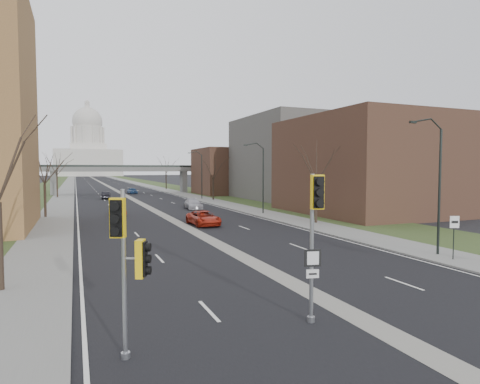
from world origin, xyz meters
TOP-DOWN VIEW (x-y plane):
  - ground at (0.00, 0.00)m, footprint 700.00×700.00m
  - road_surface at (0.00, 150.00)m, footprint 20.00×600.00m
  - median_strip at (0.00, 150.00)m, footprint 1.20×600.00m
  - sidewalk_right at (12.00, 150.00)m, footprint 4.00×600.00m
  - sidewalk_left at (-12.00, 150.00)m, footprint 4.00×600.00m
  - grass_verge_right at (18.00, 150.00)m, footprint 8.00×600.00m
  - grass_verge_left at (-18.00, 150.00)m, footprint 8.00×600.00m
  - commercial_block_near at (24.00, 28.00)m, footprint 16.00×20.00m
  - commercial_block_mid at (28.00, 52.00)m, footprint 18.00×22.00m
  - commercial_block_far at (22.00, 70.00)m, footprint 14.00×14.00m
  - pedestrian_bridge at (0.00, 80.00)m, footprint 34.00×3.00m
  - capitol at (0.00, 320.00)m, footprint 48.00×42.00m
  - streetlight_near at (10.99, 6.00)m, footprint 2.61×0.20m
  - streetlight_mid at (10.99, 32.00)m, footprint 2.61×0.20m
  - streetlight_far at (10.99, 58.00)m, footprint 2.61×0.20m
  - tree_left_b at (-13.00, 38.00)m, footprint 6.75×6.75m
  - tree_left_c at (-13.00, 72.00)m, footprint 7.65×7.65m
  - tree_right_a at (13.00, 22.00)m, footprint 7.20×7.20m
  - tree_right_b at (13.00, 55.00)m, footprint 6.30×6.30m
  - tree_right_c at (13.00, 95.00)m, footprint 7.65×7.65m
  - signal_pole_left at (-8.40, -1.04)m, footprint 1.16×0.84m
  - signal_pole_median at (-1.93, -0.75)m, footprint 0.70×0.91m
  - speed_limit_sign at (11.43, 4.56)m, footprint 0.55×0.23m
  - car_left_near at (-5.13, 37.09)m, footprint 1.95×3.86m
  - car_left_far at (-4.50, 65.22)m, footprint 1.96×4.35m
  - car_right_near at (2.00, 25.33)m, footprint 2.55×5.22m
  - car_right_mid at (5.38, 41.10)m, footprint 2.29×5.00m
  - car_right_far at (2.11, 79.74)m, footprint 2.10×4.15m

SIDE VIEW (x-z plane):
  - ground at x=0.00m, z-range 0.00..0.00m
  - median_strip at x=0.00m, z-range -0.01..0.01m
  - road_surface at x=0.00m, z-range 0.00..0.01m
  - grass_verge_right at x=18.00m, z-range 0.00..0.10m
  - grass_verge_left at x=-18.00m, z-range 0.00..0.10m
  - sidewalk_right at x=12.00m, z-range 0.00..0.12m
  - sidewalk_left at x=-12.00m, z-range 0.00..0.12m
  - car_left_near at x=-5.13m, z-range 0.00..1.26m
  - car_right_far at x=2.11m, z-range 0.00..1.35m
  - car_left_far at x=-4.50m, z-range 0.00..1.39m
  - car_right_mid at x=5.38m, z-range 0.00..1.42m
  - car_right_near at x=2.00m, z-range 0.00..1.43m
  - speed_limit_sign at x=11.43m, z-range 0.62..3.27m
  - signal_pole_left at x=-8.40m, z-range 0.78..5.82m
  - signal_pole_median at x=-1.93m, z-range 1.07..6.52m
  - pedestrian_bridge at x=0.00m, z-range 1.62..8.07m
  - commercial_block_far at x=22.00m, z-range 0.00..10.00m
  - tree_right_b at x=13.00m, z-range 1.71..9.93m
  - commercial_block_near at x=24.00m, z-range 0.00..12.00m
  - tree_left_b at x=-13.00m, z-range 1.82..10.63m
  - tree_right_a at x=13.00m, z-range 1.94..11.34m
  - streetlight_near at x=10.99m, z-range 2.60..11.30m
  - streetlight_mid at x=10.99m, z-range 2.60..11.30m
  - streetlight_far at x=10.99m, z-range 2.60..11.30m
  - tree_left_c at x=-13.00m, z-range 2.05..12.04m
  - tree_right_c at x=13.00m, z-range 2.05..12.04m
  - commercial_block_mid at x=28.00m, z-range 0.00..15.00m
  - capitol at x=0.00m, z-range -9.28..46.47m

